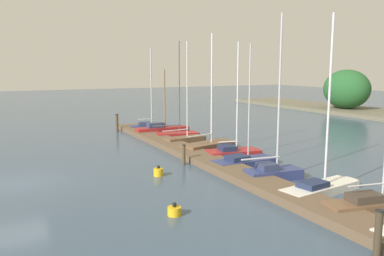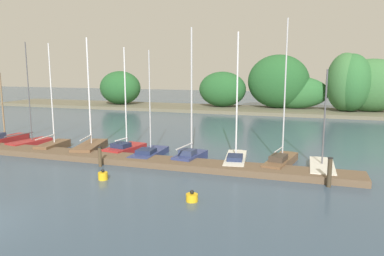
% 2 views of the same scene
% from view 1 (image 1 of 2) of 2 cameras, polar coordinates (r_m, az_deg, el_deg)
% --- Properties ---
extents(ground, '(160.00, 160.00, 0.00)m').
position_cam_1_polar(ground, '(19.90, -24.20, -7.43)').
color(ground, '#384C60').
extents(dock_pier, '(28.41, 1.80, 0.35)m').
position_cam_1_polar(dock_pier, '(22.44, 1.56, -4.40)').
color(dock_pier, brown).
rests_on(dock_pier, ground).
extents(sailboat_0, '(1.56, 3.54, 6.92)m').
position_cam_1_polar(sailboat_0, '(33.71, -6.12, 0.39)').
color(sailboat_0, navy).
rests_on(sailboat_0, ground).
extents(sailboat_1, '(1.11, 4.43, 5.17)m').
position_cam_1_polar(sailboat_1, '(31.40, -4.30, -0.21)').
color(sailboat_1, maroon).
rests_on(sailboat_1, ground).
extents(sailboat_2, '(1.78, 3.54, 7.24)m').
position_cam_1_polar(sailboat_2, '(29.70, -1.99, -0.92)').
color(sailboat_2, maroon).
rests_on(sailboat_2, ground).
extents(sailboat_3, '(1.24, 3.39, 7.09)m').
position_cam_1_polar(sailboat_3, '(27.44, -0.85, -1.61)').
color(sailboat_3, brown).
rests_on(sailboat_3, ground).
extents(sailboat_4, '(2.15, 4.09, 7.42)m').
position_cam_1_polar(sailboat_4, '(25.38, 2.66, -2.44)').
color(sailboat_4, brown).
rests_on(sailboat_4, ground).
extents(sailboat_5, '(1.88, 3.41, 6.78)m').
position_cam_1_polar(sailboat_5, '(23.48, 6.18, -3.46)').
color(sailboat_5, maroon).
rests_on(sailboat_5, ground).
extents(sailboat_6, '(1.37, 3.87, 6.55)m').
position_cam_1_polar(sailboat_6, '(21.58, 7.80, -4.76)').
color(sailboat_6, navy).
rests_on(sailboat_6, ground).
extents(sailboat_7, '(1.50, 3.25, 7.75)m').
position_cam_1_polar(sailboat_7, '(19.26, 11.93, -6.04)').
color(sailboat_7, navy).
rests_on(sailboat_7, ground).
extents(sailboat_8, '(1.63, 4.33, 7.48)m').
position_cam_1_polar(sailboat_8, '(17.71, 18.41, -7.94)').
color(sailboat_8, silver).
rests_on(sailboat_8, ground).
extents(sailboat_9, '(1.78, 4.31, 8.13)m').
position_cam_1_polar(sailboat_9, '(16.24, 25.44, -9.77)').
color(sailboat_9, brown).
rests_on(sailboat_9, ground).
extents(mooring_piling_0, '(0.26, 0.26, 1.46)m').
position_cam_1_polar(mooring_piling_0, '(33.34, -10.87, 0.77)').
color(mooring_piling_0, '#4C3D28').
rests_on(mooring_piling_0, ground).
extents(mooring_piling_1, '(0.21, 0.21, 1.12)m').
position_cam_1_polar(mooring_piling_1, '(21.52, -1.20, -3.89)').
color(mooring_piling_1, '#4C3D28').
rests_on(mooring_piling_1, ground).
extents(mooring_piling_2, '(0.24, 0.24, 1.40)m').
position_cam_1_polar(mooring_piling_2, '(12.41, 25.49, -13.76)').
color(mooring_piling_2, '#3D3323').
rests_on(mooring_piling_2, ground).
extents(channel_buoy_0, '(0.47, 0.47, 0.54)m').
position_cam_1_polar(channel_buoy_0, '(19.47, -4.92, -6.40)').
color(channel_buoy_0, gold).
rests_on(channel_buoy_0, ground).
extents(channel_buoy_1, '(0.50, 0.50, 0.49)m').
position_cam_1_polar(channel_buoy_1, '(14.45, -2.59, -11.96)').
color(channel_buoy_1, gold).
rests_on(channel_buoy_1, ground).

